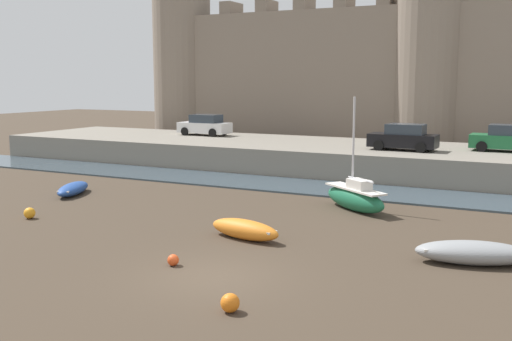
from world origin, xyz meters
TOP-DOWN VIEW (x-y plane):
  - ground_plane at (0.00, 0.00)m, footprint 160.00×160.00m
  - water_channel at (0.00, 15.69)m, footprint 80.00×4.50m
  - quay_road at (0.00, 22.94)m, footprint 58.29×10.00m
  - castle at (-0.00, 33.51)m, footprint 52.39×6.10m
  - sailboat_midflat_centre at (1.06, 11.11)m, footprint 3.92×3.29m
  - rowboat_midflat_right at (-1.18, 4.36)m, footprint 3.24×1.54m
  - rowboat_foreground_centre at (-13.41, 8.20)m, footprint 2.22×3.40m
  - rowboat_near_channel_left at (6.98, 4.93)m, footprint 3.94×2.34m
  - mooring_buoy_near_shore at (-11.15, 3.16)m, footprint 0.49×0.49m
  - mooring_buoy_mid_mud at (1.84, -2.25)m, footprint 0.51×0.51m
  - mooring_buoy_off_centre at (-1.73, 0.38)m, footprint 0.38×0.38m
  - car_quay_centre_east at (0.85, 21.59)m, footprint 4.13×1.94m
  - car_quay_centre_west at (6.58, 23.70)m, footprint 4.13×1.94m
  - car_quay_west at (-15.35, 24.76)m, footprint 4.13×1.94m

SIDE VIEW (x-z plane):
  - ground_plane at x=0.00m, z-range 0.00..0.00m
  - water_channel at x=0.00m, z-range 0.00..0.10m
  - mooring_buoy_off_centre at x=-1.73m, z-range 0.00..0.38m
  - mooring_buoy_near_shore at x=-11.15m, z-range 0.00..0.49m
  - mooring_buoy_mid_mud at x=1.84m, z-range 0.00..0.51m
  - rowboat_foreground_centre at x=-13.41m, z-range 0.02..0.64m
  - rowboat_midflat_right at x=-1.18m, z-range 0.02..0.77m
  - rowboat_near_channel_left at x=6.98m, z-range 0.02..0.79m
  - sailboat_midflat_centre at x=1.06m, z-range -2.00..3.25m
  - quay_road at x=0.00m, z-range 0.00..1.71m
  - car_quay_centre_east at x=0.85m, z-range 1.68..3.30m
  - car_quay_centre_west at x=6.58m, z-range 1.68..3.30m
  - car_quay_west at x=-15.35m, z-range 1.68..3.30m
  - castle at x=0.00m, z-range -2.56..16.86m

